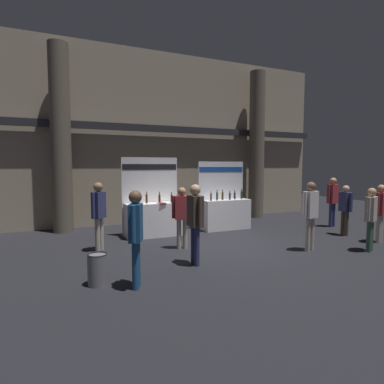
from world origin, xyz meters
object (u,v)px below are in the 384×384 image
(visitor_5, at_px, (371,214))
(visitor_8, at_px, (310,210))
(visitor_1, at_px, (333,198))
(visitor_4, at_px, (99,211))
(exhibitor_booth_1, at_px, (225,211))
(visitor_6, at_px, (182,213))
(visitor_3, at_px, (380,208))
(visitor_0, at_px, (345,206))
(trash_bin, at_px, (98,269))
(visitor_2, at_px, (136,231))
(visitor_7, at_px, (195,217))
(exhibitor_booth_0, at_px, (153,216))

(visitor_5, height_order, visitor_8, visitor_8)
(visitor_1, distance_m, visitor_4, 8.10)
(exhibitor_booth_1, bearing_deg, visitor_6, -141.87)
(visitor_3, bearing_deg, visitor_4, -38.16)
(visitor_1, xyz_separation_m, visitor_8, (-3.17, -2.17, 0.01))
(visitor_1, distance_m, visitor_6, 6.11)
(exhibitor_booth_1, distance_m, visitor_3, 4.67)
(visitor_0, bearing_deg, visitor_5, -20.94)
(exhibitor_booth_1, bearing_deg, visitor_5, -64.98)
(trash_bin, xyz_separation_m, visitor_2, (0.61, -0.43, 0.74))
(visitor_3, xyz_separation_m, visitor_7, (-5.67, 0.25, 0.09))
(visitor_0, bearing_deg, visitor_2, -66.09)
(trash_bin, relative_size, visitor_8, 0.33)
(visitor_3, distance_m, visitor_7, 5.68)
(visitor_2, relative_size, visitor_5, 1.08)
(visitor_7, bearing_deg, visitor_4, 39.76)
(exhibitor_booth_0, xyz_separation_m, exhibitor_booth_1, (2.62, 0.08, -0.02))
(visitor_6, bearing_deg, visitor_0, 11.45)
(visitor_5, height_order, visitor_7, visitor_7)
(visitor_6, bearing_deg, exhibitor_booth_1, 55.82)
(visitor_4, height_order, visitor_5, visitor_4)
(visitor_2, height_order, visitor_3, visitor_2)
(visitor_4, height_order, visitor_8, visitor_8)
(visitor_0, height_order, visitor_1, visitor_1)
(exhibitor_booth_1, distance_m, visitor_0, 3.82)
(trash_bin, xyz_separation_m, visitor_5, (6.67, -0.44, 0.67))
(exhibitor_booth_0, height_order, visitor_5, exhibitor_booth_0)
(visitor_2, bearing_deg, exhibitor_booth_1, -21.19)
(visitor_5, bearing_deg, trash_bin, -27.81)
(visitor_8, bearing_deg, visitor_1, -155.99)
(visitor_0, bearing_deg, exhibitor_booth_1, -118.97)
(visitor_2, bearing_deg, trash_bin, 79.07)
(visitor_2, xyz_separation_m, visitor_4, (-0.24, 2.87, 0.01))
(exhibitor_booth_1, bearing_deg, visitor_1, -18.54)
(visitor_4, relative_size, visitor_5, 1.08)
(trash_bin, relative_size, visitor_4, 0.33)
(exhibitor_booth_0, distance_m, visitor_5, 6.04)
(visitor_1, bearing_deg, exhibitor_booth_1, 154.23)
(visitor_1, relative_size, visitor_2, 1.01)
(visitor_6, bearing_deg, trash_bin, -125.75)
(visitor_1, bearing_deg, visitor_8, -152.79)
(exhibitor_booth_0, bearing_deg, visitor_8, -46.57)
(visitor_2, xyz_separation_m, visitor_5, (6.06, -0.01, -0.08))
(trash_bin, relative_size, visitor_2, 0.33)
(visitor_4, bearing_deg, visitor_8, -70.19)
(trash_bin, bearing_deg, exhibitor_booth_0, 58.85)
(visitor_3, bearing_deg, trash_bin, -19.94)
(visitor_5, relative_size, visitor_6, 1.00)
(visitor_6, relative_size, visitor_8, 0.91)
(visitor_2, height_order, visitor_6, visitor_2)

